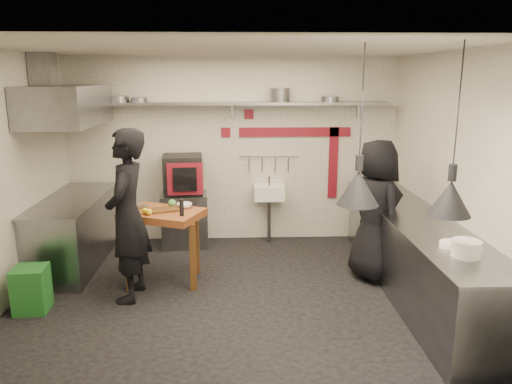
{
  "coord_description": "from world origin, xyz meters",
  "views": [
    {
      "loc": [
        0.06,
        -5.46,
        2.54
      ],
      "look_at": [
        0.29,
        0.3,
        1.17
      ],
      "focal_mm": 35.0,
      "sensor_mm": 36.0,
      "label": 1
    }
  ],
  "objects_px": {
    "green_bin": "(31,289)",
    "prep_table": "(164,247)",
    "oven_stand": "(185,219)",
    "chef_left": "(127,216)",
    "chef_right": "(376,211)",
    "combi_oven": "(183,175)"
  },
  "relations": [
    {
      "from": "green_bin",
      "to": "prep_table",
      "type": "bearing_deg",
      "value": 28.81
    },
    {
      "from": "oven_stand",
      "to": "chef_left",
      "type": "relative_size",
      "value": 0.41
    },
    {
      "from": "prep_table",
      "to": "chef_right",
      "type": "height_order",
      "value": "chef_right"
    },
    {
      "from": "chef_left",
      "to": "chef_right",
      "type": "relative_size",
      "value": 1.11
    },
    {
      "from": "oven_stand",
      "to": "chef_right",
      "type": "xyz_separation_m",
      "value": [
        2.51,
        -1.38,
        0.49
      ]
    },
    {
      "from": "prep_table",
      "to": "chef_left",
      "type": "relative_size",
      "value": 0.47
    },
    {
      "from": "green_bin",
      "to": "chef_right",
      "type": "xyz_separation_m",
      "value": [
        3.97,
        0.76,
        0.64
      ]
    },
    {
      "from": "oven_stand",
      "to": "green_bin",
      "type": "distance_m",
      "value": 2.6
    },
    {
      "from": "prep_table",
      "to": "chef_right",
      "type": "relative_size",
      "value": 0.52
    },
    {
      "from": "green_bin",
      "to": "chef_right",
      "type": "bearing_deg",
      "value": 10.83
    },
    {
      "from": "combi_oven",
      "to": "chef_right",
      "type": "relative_size",
      "value": 0.33
    },
    {
      "from": "prep_table",
      "to": "chef_left",
      "type": "bearing_deg",
      "value": -104.35
    },
    {
      "from": "oven_stand",
      "to": "green_bin",
      "type": "relative_size",
      "value": 1.6
    },
    {
      "from": "prep_table",
      "to": "green_bin",
      "type": "bearing_deg",
      "value": -129.2
    },
    {
      "from": "green_bin",
      "to": "prep_table",
      "type": "height_order",
      "value": "prep_table"
    },
    {
      "from": "combi_oven",
      "to": "prep_table",
      "type": "relative_size",
      "value": 0.63
    },
    {
      "from": "green_bin",
      "to": "chef_left",
      "type": "xyz_separation_m",
      "value": [
        1.02,
        0.3,
        0.74
      ]
    },
    {
      "from": "chef_left",
      "to": "combi_oven",
      "type": "bearing_deg",
      "value": 170.17
    },
    {
      "from": "combi_oven",
      "to": "chef_right",
      "type": "distance_m",
      "value": 2.87
    },
    {
      "from": "combi_oven",
      "to": "chef_right",
      "type": "height_order",
      "value": "chef_right"
    },
    {
      "from": "chef_right",
      "to": "prep_table",
      "type": "bearing_deg",
      "value": 70.77
    },
    {
      "from": "combi_oven",
      "to": "chef_left",
      "type": "xyz_separation_m",
      "value": [
        -0.44,
        -1.82,
        -0.1
      ]
    }
  ]
}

